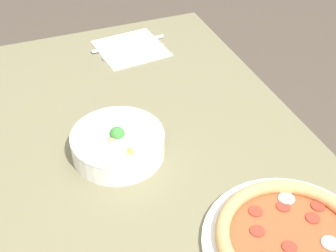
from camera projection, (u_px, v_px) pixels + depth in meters
The scene contains 6 objects.
dining_table at pixel (158, 216), 1.02m from camera, with size 1.37×0.77×0.75m.
pizza at pixel (292, 240), 0.81m from camera, with size 0.31×0.31×0.04m.
bowl at pixel (118, 143), 0.99m from camera, with size 0.20×0.20×0.07m.
napkin at pixel (131, 48), 1.36m from camera, with size 0.20×0.20×0.00m.
fork at pixel (134, 51), 1.34m from camera, with size 0.02×0.19×0.00m.
knife at pixel (132, 43), 1.38m from camera, with size 0.03×0.23×0.01m.
Camera 1 is at (-0.63, 0.22, 1.44)m, focal length 50.00 mm.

